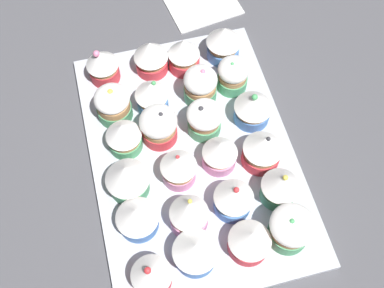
{
  "coord_description": "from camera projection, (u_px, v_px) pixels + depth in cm",
  "views": [
    {
      "loc": [
        -34.06,
        8.76,
        70.15
      ],
      "look_at": [
        0.0,
        0.0,
        4.2
      ],
      "focal_mm": 44.09,
      "sensor_mm": 36.0,
      "label": 1
    }
  ],
  "objects": [
    {
      "name": "ground_plane",
      "position": [
        192.0,
        160.0,
        0.8
      ],
      "size": [
        180.0,
        180.0,
        3.0
      ],
      "primitive_type": "cube",
      "color": "#4C4C51"
    },
    {
      "name": "baking_tray",
      "position": [
        192.0,
        154.0,
        0.78
      ],
      "size": [
        47.05,
        32.75,
        1.2
      ],
      "color": "silver",
      "rests_on": "ground_plane"
    },
    {
      "name": "cupcake_0",
      "position": [
        291.0,
        228.0,
        0.68
      ],
      "size": [
        6.6,
        6.6,
        7.03
      ],
      "color": "#4C9E6B",
      "rests_on": "baking_tray"
    },
    {
      "name": "cupcake_1",
      "position": [
        281.0,
        186.0,
        0.7
      ],
      "size": [
        5.9,
        5.9,
        7.8
      ],
      "color": "#4C9E6B",
      "rests_on": "baking_tray"
    },
    {
      "name": "cupcake_2",
      "position": [
        263.0,
        150.0,
        0.74
      ],
      "size": [
        6.26,
        6.26,
        7.23
      ],
      "color": "#D1333D",
      "rests_on": "baking_tray"
    },
    {
      "name": "cupcake_3",
      "position": [
        253.0,
        106.0,
        0.77
      ],
      "size": [
        6.34,
        6.34,
        7.32
      ],
      "color": "#477AC6",
      "rests_on": "baking_tray"
    },
    {
      "name": "cupcake_4",
      "position": [
        233.0,
        74.0,
        0.81
      ],
      "size": [
        5.36,
        5.36,
        6.96
      ],
      "color": "#4C9E6B",
      "rests_on": "baking_tray"
    },
    {
      "name": "cupcake_5",
      "position": [
        224.0,
        42.0,
        0.83
      ],
      "size": [
        6.24,
        6.24,
        7.34
      ],
      "color": "#477AC6",
      "rests_on": "baking_tray"
    },
    {
      "name": "cupcake_6",
      "position": [
        250.0,
        240.0,
        0.67
      ],
      "size": [
        6.29,
        6.29,
        6.42
      ],
      "color": "#D1333D",
      "rests_on": "baking_tray"
    },
    {
      "name": "cupcake_7",
      "position": [
        234.0,
        198.0,
        0.7
      ],
      "size": [
        6.03,
        6.03,
        7.39
      ],
      "color": "#477AC6",
      "rests_on": "baking_tray"
    },
    {
      "name": "cupcake_8",
      "position": [
        220.0,
        153.0,
        0.74
      ],
      "size": [
        5.62,
        5.62,
        6.67
      ],
      "color": "pink",
      "rests_on": "baking_tray"
    },
    {
      "name": "cupcake_9",
      "position": [
        205.0,
        119.0,
        0.77
      ],
      "size": [
        5.95,
        5.95,
        6.65
      ],
      "color": "#4C9E6B",
      "rests_on": "baking_tray"
    },
    {
      "name": "cupcake_10",
      "position": [
        200.0,
        85.0,
        0.79
      ],
      "size": [
        5.7,
        5.7,
        7.42
      ],
      "color": "#4C9E6B",
      "rests_on": "baking_tray"
    },
    {
      "name": "cupcake_11",
      "position": [
        184.0,
        54.0,
        0.82
      ],
      "size": [
        5.57,
        5.57,
        7.28
      ],
      "color": "#D1333D",
      "rests_on": "baking_tray"
    },
    {
      "name": "cupcake_12",
      "position": [
        196.0,
        252.0,
        0.66
      ],
      "size": [
        6.63,
        6.63,
        6.89
      ],
      "color": "#477AC6",
      "rests_on": "baking_tray"
    },
    {
      "name": "cupcake_13",
      "position": [
        189.0,
        214.0,
        0.68
      ],
      "size": [
        5.79,
        5.79,
        8.06
      ],
      "color": "pink",
      "rests_on": "baking_tray"
    },
    {
      "name": "cupcake_14",
      "position": [
        179.0,
        167.0,
        0.72
      ],
      "size": [
        5.7,
        5.7,
        7.16
      ],
      "color": "pink",
      "rests_on": "baking_tray"
    },
    {
      "name": "cupcake_15",
      "position": [
        159.0,
        126.0,
        0.76
      ],
      "size": [
        6.14,
        6.14,
        7.35
      ],
      "color": "#D1333D",
      "rests_on": "baking_tray"
    },
    {
      "name": "cupcake_16",
      "position": [
        152.0,
        96.0,
        0.78
      ],
      "size": [
        5.65,
        5.65,
        7.11
      ],
      "color": "#477AC6",
      "rests_on": "baking_tray"
    },
    {
      "name": "cupcake_17",
      "position": [
        151.0,
        56.0,
        0.82
      ],
      "size": [
        6.07,
        6.07,
        7.13
      ],
      "color": "#D1333D",
      "rests_on": "baking_tray"
    },
    {
      "name": "cupcake_18",
      "position": [
        152.0,
        275.0,
        0.65
      ],
      "size": [
        5.79,
        5.79,
        6.85
      ],
      "color": "#D1333D",
      "rests_on": "baking_tray"
    },
    {
      "name": "cupcake_19",
      "position": [
        137.0,
        217.0,
        0.69
      ],
      "size": [
        6.43,
        6.43,
        6.23
      ],
      "color": "#477AC6",
      "rests_on": "baking_tray"
    },
    {
      "name": "cupcake_20",
      "position": [
        127.0,
        178.0,
        0.71
      ],
      "size": [
        6.8,
        6.8,
        7.49
      ],
      "color": "#4C9E6B",
      "rests_on": "baking_tray"
    },
    {
      "name": "cupcake_21",
      "position": [
        124.0,
        136.0,
        0.75
      ],
      "size": [
        5.74,
        5.74,
        6.55
      ],
      "color": "#4C9E6B",
      "rests_on": "baking_tray"
    },
    {
      "name": "cupcake_22",
      "position": [
        113.0,
        104.0,
        0.78
      ],
      "size": [
        5.91,
        5.91,
        7.01
      ],
      "color": "#4C9E6B",
      "rests_on": "baking_tray"
    },
    {
      "name": "cupcake_23",
      "position": [
        103.0,
        65.0,
        0.81
      ],
      "size": [
        5.67,
        5.67,
        7.35
      ],
      "color": "#D1333D",
      "rests_on": "baking_tray"
    },
    {
      "name": "napkin",
      "position": [
        202.0,
        3.0,
        0.94
      ],
      "size": [
        13.41,
        15.19,
        0.6
      ],
      "primitive_type": "cube",
      "rotation": [
        0.0,
        0.0,
        0.15
      ],
      "color": "white",
      "rests_on": "ground_plane"
    }
  ]
}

